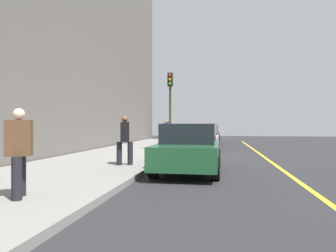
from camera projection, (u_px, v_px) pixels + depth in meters
ground_plane at (195, 155)px, 15.00m from camera, size 56.00×56.00×0.00m
sidewalk at (129, 153)px, 15.55m from camera, size 28.00×4.60×0.15m
building_facade at (78, 9)px, 15.98m from camera, size 32.00×0.80×15.00m
lane_stripe_centre at (263, 156)px, 14.48m from camera, size 28.00×0.14×0.01m
snow_bank_curb at (186, 149)px, 17.35m from camera, size 8.17×0.56×0.22m
parked_car_charcoal at (209, 133)px, 27.02m from camera, size 4.60×1.94×1.51m
parked_car_maroon at (205, 135)px, 21.45m from camera, size 4.42×1.98×1.51m
parked_car_white at (199, 140)px, 15.34m from camera, size 4.68×1.99×1.51m
parked_car_green at (189, 148)px, 9.69m from camera, size 4.22×1.93×1.51m
pedestrian_burgundy_coat at (167, 131)px, 22.79m from camera, size 0.50×0.54×1.69m
pedestrian_blue_coat at (169, 131)px, 20.78m from camera, size 0.52×0.54×1.71m
pedestrian_brown_coat at (19, 150)px, 5.59m from camera, size 0.50×0.51×1.62m
pedestrian_black_coat at (125, 139)px, 10.24m from camera, size 0.51×0.52×1.63m
pedestrian_tan_coat at (170, 129)px, 26.94m from camera, size 0.54×0.58×1.81m
traffic_light_pole at (170, 98)px, 16.33m from camera, size 0.35×0.26×4.08m
rolling_suitcase at (170, 140)px, 21.32m from camera, size 0.34×0.22×0.89m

